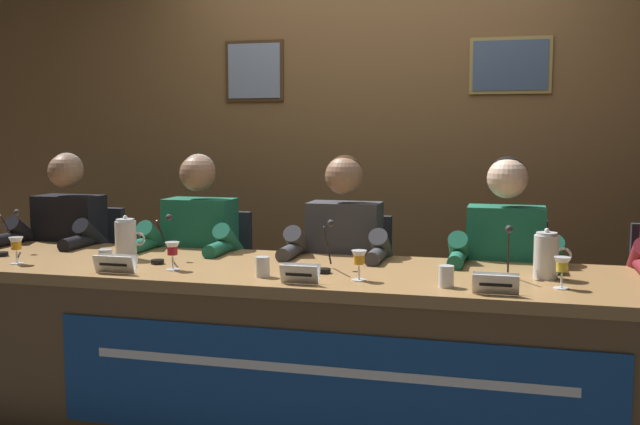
% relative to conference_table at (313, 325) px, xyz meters
% --- Properties ---
extents(wall_back_panelled, '(5.44, 0.14, 2.60)m').
position_rel_conference_table_xyz_m(wall_back_panelled, '(-0.00, 1.53, 0.78)').
color(wall_back_panelled, brown).
rests_on(wall_back_panelled, ground_plane).
extents(conference_table, '(4.24, 0.85, 0.74)m').
position_rel_conference_table_xyz_m(conference_table, '(0.00, 0.00, 0.00)').
color(conference_table, olive).
rests_on(conference_table, ground_plane).
extents(chair_far_left, '(0.44, 0.45, 0.90)m').
position_rel_conference_table_xyz_m(chair_far_left, '(-1.58, 0.73, -0.08)').
color(chair_far_left, black).
rests_on(chair_far_left, ground_plane).
extents(panelist_far_left, '(0.51, 0.48, 1.23)m').
position_rel_conference_table_xyz_m(panelist_far_left, '(-1.58, 0.53, 0.19)').
color(panelist_far_left, black).
rests_on(panelist_far_left, ground_plane).
extents(juice_glass_far_left, '(0.06, 0.06, 0.12)m').
position_rel_conference_table_xyz_m(juice_glass_far_left, '(-1.37, -0.12, 0.31)').
color(juice_glass_far_left, white).
rests_on(juice_glass_far_left, conference_table).
extents(microphone_far_left, '(0.06, 0.17, 0.22)m').
position_rel_conference_table_xyz_m(microphone_far_left, '(-1.58, 0.09, 0.30)').
color(microphone_far_left, black).
rests_on(microphone_far_left, conference_table).
extents(chair_left, '(0.44, 0.45, 0.90)m').
position_rel_conference_table_xyz_m(chair_left, '(-0.79, 0.73, -0.08)').
color(chair_left, black).
rests_on(chair_left, ground_plane).
extents(panelist_left, '(0.51, 0.48, 1.23)m').
position_rel_conference_table_xyz_m(panelist_left, '(-0.79, 0.53, 0.19)').
color(panelist_left, black).
rests_on(panelist_left, ground_plane).
extents(nameplate_left, '(0.18, 0.06, 0.08)m').
position_rel_conference_table_xyz_m(nameplate_left, '(-0.82, -0.20, 0.26)').
color(nameplate_left, white).
rests_on(nameplate_left, conference_table).
extents(juice_glass_left, '(0.06, 0.06, 0.12)m').
position_rel_conference_table_xyz_m(juice_glass_left, '(-0.62, -0.07, 0.31)').
color(juice_glass_left, white).
rests_on(juice_glass_left, conference_table).
extents(water_cup_left, '(0.06, 0.06, 0.08)m').
position_rel_conference_table_xyz_m(water_cup_left, '(-0.92, -0.11, 0.26)').
color(water_cup_left, silver).
rests_on(water_cup_left, conference_table).
extents(microphone_left, '(0.06, 0.17, 0.22)m').
position_rel_conference_table_xyz_m(microphone_left, '(-0.75, 0.09, 0.30)').
color(microphone_left, black).
rests_on(microphone_left, conference_table).
extents(chair_center, '(0.44, 0.45, 0.90)m').
position_rel_conference_table_xyz_m(chair_center, '(-0.00, 0.73, -0.08)').
color(chair_center, black).
rests_on(chair_center, ground_plane).
extents(panelist_center, '(0.51, 0.48, 1.23)m').
position_rel_conference_table_xyz_m(panelist_center, '(-0.00, 0.53, 0.19)').
color(panelist_center, black).
rests_on(panelist_center, ground_plane).
extents(nameplate_center, '(0.15, 0.06, 0.08)m').
position_rel_conference_table_xyz_m(nameplate_center, '(0.00, -0.21, 0.26)').
color(nameplate_center, white).
rests_on(nameplate_center, conference_table).
extents(juice_glass_center, '(0.06, 0.06, 0.12)m').
position_rel_conference_table_xyz_m(juice_glass_center, '(0.22, -0.09, 0.31)').
color(juice_glass_center, white).
rests_on(juice_glass_center, conference_table).
extents(water_cup_center, '(0.06, 0.06, 0.08)m').
position_rel_conference_table_xyz_m(water_cup_center, '(-0.19, -0.12, 0.26)').
color(water_cup_center, silver).
rests_on(water_cup_center, conference_table).
extents(microphone_center, '(0.06, 0.17, 0.22)m').
position_rel_conference_table_xyz_m(microphone_center, '(0.04, 0.07, 0.30)').
color(microphone_center, black).
rests_on(microphone_center, conference_table).
extents(chair_right, '(0.44, 0.45, 0.90)m').
position_rel_conference_table_xyz_m(chair_right, '(0.79, 0.73, -0.08)').
color(chair_right, black).
rests_on(chair_right, ground_plane).
extents(panelist_right, '(0.51, 0.48, 1.23)m').
position_rel_conference_table_xyz_m(panelist_right, '(0.79, 0.53, 0.19)').
color(panelist_right, black).
rests_on(panelist_right, ground_plane).
extents(nameplate_right, '(0.17, 0.06, 0.08)m').
position_rel_conference_table_xyz_m(nameplate_right, '(0.76, -0.21, 0.26)').
color(nameplate_right, white).
rests_on(nameplate_right, conference_table).
extents(juice_glass_right, '(0.06, 0.06, 0.12)m').
position_rel_conference_table_xyz_m(juice_glass_right, '(1.00, -0.04, 0.31)').
color(juice_glass_right, white).
rests_on(juice_glass_right, conference_table).
extents(water_cup_right, '(0.06, 0.06, 0.08)m').
position_rel_conference_table_xyz_m(water_cup_right, '(0.57, -0.13, 0.26)').
color(water_cup_right, silver).
rests_on(water_cup_right, conference_table).
extents(microphone_right, '(0.06, 0.17, 0.22)m').
position_rel_conference_table_xyz_m(microphone_right, '(0.80, 0.07, 0.30)').
color(microphone_right, black).
rests_on(microphone_right, conference_table).
extents(water_pitcher_left_side, '(0.15, 0.10, 0.21)m').
position_rel_conference_table_xyz_m(water_pitcher_left_side, '(-0.95, 0.13, 0.32)').
color(water_pitcher_left_side, silver).
rests_on(water_pitcher_left_side, conference_table).
extents(water_pitcher_right_side, '(0.15, 0.10, 0.21)m').
position_rel_conference_table_xyz_m(water_pitcher_right_side, '(0.95, 0.15, 0.32)').
color(water_pitcher_right_side, silver).
rests_on(water_pitcher_right_side, conference_table).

